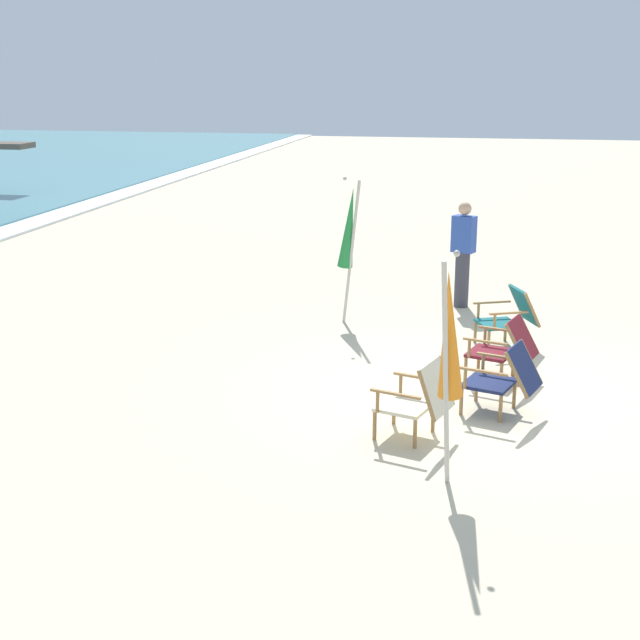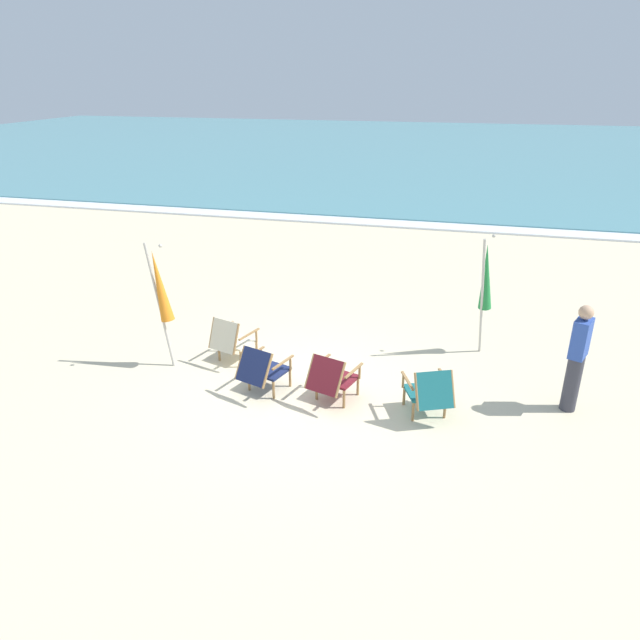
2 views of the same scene
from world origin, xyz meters
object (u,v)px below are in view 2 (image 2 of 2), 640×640
(umbrella_furled_green, at_px, (486,278))
(beach_chair_back_right, at_px, (262,369))
(person_near_chairs, at_px, (577,358))
(beach_chair_far_center, at_px, (332,377))
(umbrella_furled_orange, at_px, (160,287))
(beach_chair_front_right, at_px, (231,339))
(beach_chair_front_left, at_px, (429,391))

(umbrella_furled_green, bearing_deg, beach_chair_back_right, -145.29)
(umbrella_furled_green, relative_size, person_near_chairs, 1.30)
(beach_chair_far_center, xyz_separation_m, beach_chair_back_right, (-1.08, 0.00, 0.00))
(umbrella_furled_orange, xyz_separation_m, umbrella_furled_green, (5.04, 1.69, 0.01))
(beach_chair_back_right, height_order, umbrella_furled_green, umbrella_furled_green)
(beach_chair_far_center, bearing_deg, umbrella_furled_green, 46.32)
(beach_chair_front_right, distance_m, umbrella_furled_orange, 1.43)
(beach_chair_far_center, relative_size, person_near_chairs, 0.55)
(beach_chair_front_right, relative_size, umbrella_furled_orange, 0.39)
(beach_chair_front_left, distance_m, umbrella_furled_orange, 4.49)
(umbrella_furled_orange, bearing_deg, umbrella_furled_green, 18.57)
(beach_chair_front_right, height_order, umbrella_furled_orange, umbrella_furled_orange)
(beach_chair_far_center, bearing_deg, beach_chair_front_right, 156.48)
(beach_chair_far_center, xyz_separation_m, person_near_chairs, (3.38, 0.65, 0.42))
(beach_chair_front_right, height_order, umbrella_furled_green, umbrella_furled_green)
(umbrella_furled_orange, relative_size, person_near_chairs, 1.29)
(beach_chair_front_right, xyz_separation_m, beach_chair_back_right, (0.84, -0.83, -0.01))
(umbrella_furled_green, distance_m, person_near_chairs, 2.08)
(beach_chair_front_left, bearing_deg, beach_chair_back_right, 178.42)
(beach_chair_far_center, distance_m, beach_chair_back_right, 1.08)
(beach_chair_back_right, bearing_deg, beach_chair_far_center, -0.09)
(beach_chair_front_right, bearing_deg, person_near_chairs, -1.99)
(beach_chair_front_right, height_order, beach_chair_far_center, beach_chair_front_right)
(umbrella_furled_orange, bearing_deg, beach_chair_front_right, 17.36)
(beach_chair_back_right, distance_m, umbrella_furled_orange, 2.15)
(beach_chair_front_right, bearing_deg, beach_chair_front_left, -15.13)
(beach_chair_front_right, distance_m, person_near_chairs, 5.31)
(beach_chair_front_right, distance_m, umbrella_furled_green, 4.35)
(beach_chair_front_right, relative_size, person_near_chairs, 0.50)
(beach_chair_front_left, xyz_separation_m, person_near_chairs, (1.97, 0.71, 0.41))
(umbrella_furled_orange, height_order, umbrella_furled_green, umbrella_furled_green)
(beach_chair_front_left, distance_m, person_near_chairs, 2.13)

